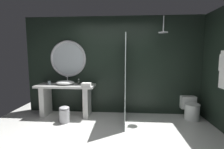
# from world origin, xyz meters

# --- Properties ---
(back_wall_panel) EXTENTS (4.80, 0.10, 2.60)m
(back_wall_panel) POSITION_xyz_m (0.00, 1.90, 1.30)
(back_wall_panel) COLOR black
(back_wall_panel) RESTS_ON ground_plane
(vanity_counter) EXTENTS (1.50, 0.54, 0.82)m
(vanity_counter) POSITION_xyz_m (-1.24, 1.56, 0.52)
(vanity_counter) COLOR silver
(vanity_counter) RESTS_ON ground_plane
(vessel_sink) EXTENTS (0.48, 0.39, 0.21)m
(vessel_sink) POSITION_xyz_m (-1.26, 1.58, 0.88)
(vessel_sink) COLOR white
(vessel_sink) RESTS_ON vanity_counter
(tumbler_cup) EXTENTS (0.08, 0.08, 0.09)m
(tumbler_cup) POSITION_xyz_m (-1.68, 1.57, 0.87)
(tumbler_cup) COLOR silver
(tumbler_cup) RESTS_ON vanity_counter
(soap_dispenser) EXTENTS (0.06, 0.06, 0.16)m
(soap_dispenser) POSITION_xyz_m (-0.90, 1.59, 0.89)
(soap_dispenser) COLOR #282D28
(soap_dispenser) RESTS_ON vanity_counter
(round_wall_mirror) EXTENTS (0.99, 0.07, 0.99)m
(round_wall_mirror) POSITION_xyz_m (-1.24, 1.81, 1.49)
(round_wall_mirror) COLOR #B7B7BC
(shower_glass_panel) EXTENTS (0.02, 1.11, 2.03)m
(shower_glass_panel) POSITION_xyz_m (0.29, 1.30, 1.01)
(shower_glass_panel) COLOR silver
(shower_glass_panel) RESTS_ON ground_plane
(rain_shower_head) EXTENTS (0.22, 0.22, 0.40)m
(rain_shower_head) POSITION_xyz_m (1.18, 1.50, 2.15)
(rain_shower_head) COLOR #B7B7BC
(toilet) EXTENTS (0.37, 0.56, 0.52)m
(toilet) POSITION_xyz_m (1.95, 1.58, 0.25)
(toilet) COLOR white
(toilet) RESTS_ON ground_plane
(waste_bin) EXTENTS (0.24, 0.24, 0.39)m
(waste_bin) POSITION_xyz_m (-1.13, 1.11, 0.20)
(waste_bin) COLOR #B7B7BC
(waste_bin) RESTS_ON ground_plane
(folded_hand_towel) EXTENTS (0.22, 0.16, 0.09)m
(folded_hand_towel) POSITION_xyz_m (-0.65, 1.39, 0.87)
(folded_hand_towel) COLOR white
(folded_hand_towel) RESTS_ON vanity_counter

